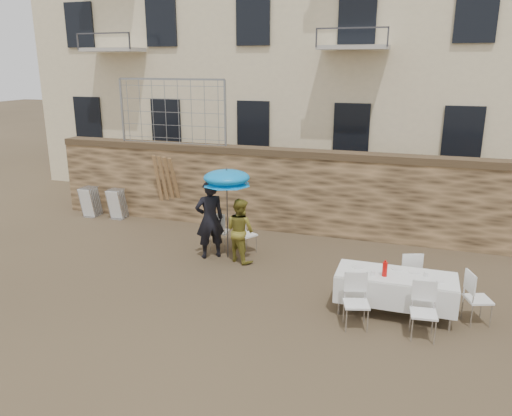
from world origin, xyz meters
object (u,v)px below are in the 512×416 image
(woman_dress, at_px, (240,230))
(table_chair_back, at_px, (408,274))
(soda_bottle, at_px, (385,269))
(couple_chair_left, at_px, (219,231))
(chair_stack_left, at_px, (94,200))
(couple_chair_right, at_px, (246,233))
(table_chair_side, at_px, (478,298))
(chair_stack_right, at_px, (120,202))
(table_chair_front_right, at_px, (424,312))
(man_suit, at_px, (210,219))
(umbrella, at_px, (227,180))
(banquet_table, at_px, (396,276))
(table_chair_front_left, at_px, (356,302))

(woman_dress, relative_size, table_chair_back, 1.55)
(soda_bottle, relative_size, table_chair_back, 0.27)
(couple_chair_left, height_order, table_chair_back, same)
(chair_stack_left, bearing_deg, couple_chair_right, -15.96)
(table_chair_side, distance_m, chair_stack_right, 10.11)
(table_chair_front_right, xyz_separation_m, chair_stack_right, (-8.59, 4.35, -0.02))
(man_suit, bearing_deg, woman_dress, 141.59)
(couple_chair_right, height_order, chair_stack_left, couple_chair_right)
(table_chair_side, bearing_deg, couple_chair_left, 51.06)
(woman_dress, distance_m, table_chair_front_right, 4.63)
(couple_chair_right, xyz_separation_m, chair_stack_right, (-4.50, 1.54, -0.02))
(table_chair_front_right, bearing_deg, chair_stack_left, 149.35)
(table_chair_front_right, height_order, table_chair_back, same)
(chair_stack_right, bearing_deg, umbrella, -25.41)
(umbrella, distance_m, chair_stack_right, 4.85)
(chair_stack_right, bearing_deg, table_chair_front_right, -26.86)
(woman_dress, bearing_deg, chair_stack_right, 1.10)
(woman_dress, distance_m, soda_bottle, 3.73)
(couple_chair_left, relative_size, banquet_table, 0.46)
(couple_chair_left, relative_size, table_chair_front_left, 1.00)
(umbrella, height_order, couple_chair_left, umbrella)
(man_suit, bearing_deg, banquet_table, 122.27)
(table_chair_side, bearing_deg, woman_dress, 54.15)
(soda_bottle, bearing_deg, table_chair_front_left, -123.69)
(couple_chair_right, xyz_separation_m, soda_bottle, (3.39, -2.20, 0.43))
(couple_chair_left, bearing_deg, man_suit, 82.61)
(chair_stack_right, bearing_deg, couple_chair_right, -18.94)
(man_suit, xyz_separation_m, banquet_table, (4.29, -1.50, -0.20))
(table_chair_back, distance_m, chair_stack_left, 9.60)
(table_chair_front_left, bearing_deg, table_chair_front_right, -15.91)
(couple_chair_left, distance_m, banquet_table, 4.76)
(soda_bottle, distance_m, chair_stack_right, 8.74)
(woman_dress, height_order, chair_stack_left, woman_dress)
(table_chair_front_right, height_order, chair_stack_right, table_chair_front_right)
(woman_dress, bearing_deg, table_chair_front_right, 176.65)
(umbrella, bearing_deg, chair_stack_right, 154.59)
(couple_chair_right, height_order, chair_stack_right, couple_chair_right)
(umbrella, bearing_deg, man_suit, -165.96)
(couple_chair_right, bearing_deg, chair_stack_right, 11.73)
(table_chair_front_right, bearing_deg, couple_chair_left, 143.63)
(woman_dress, bearing_deg, umbrella, 9.87)
(chair_stack_left, bearing_deg, woman_dress, -21.02)
(table_chair_front_left, bearing_deg, banquet_table, 35.43)
(woman_dress, relative_size, banquet_table, 0.71)
(woman_dress, distance_m, umbrella, 1.18)
(man_suit, relative_size, table_chair_front_left, 1.94)
(table_chair_front_left, bearing_deg, chair_stack_left, 136.68)
(couple_chair_right, bearing_deg, banquet_table, -179.12)
(couple_chair_left, distance_m, soda_bottle, 4.66)
(couple_chair_left, height_order, table_chair_front_right, same)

